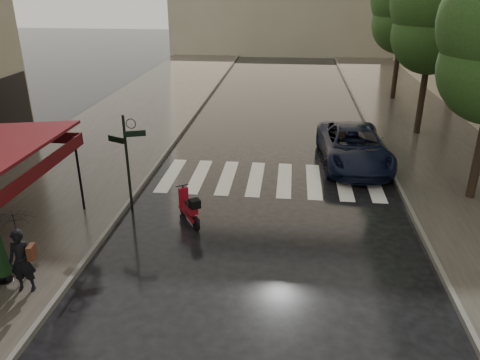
# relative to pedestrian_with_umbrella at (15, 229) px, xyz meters

# --- Properties ---
(ground) EXTENTS (120.00, 120.00, 0.00)m
(ground) POSITION_rel_pedestrian_with_umbrella_xyz_m (2.24, 1.34, -1.71)
(ground) COLOR black
(ground) RESTS_ON ground
(sidewalk_near) EXTENTS (6.00, 60.00, 0.12)m
(sidewalk_near) POSITION_rel_pedestrian_with_umbrella_xyz_m (-2.26, 13.34, -1.65)
(sidewalk_near) COLOR #38332D
(sidewalk_near) RESTS_ON ground
(sidewalk_far) EXTENTS (5.50, 60.00, 0.12)m
(sidewalk_far) POSITION_rel_pedestrian_with_umbrella_xyz_m (12.49, 13.34, -1.65)
(sidewalk_far) COLOR #38332D
(sidewalk_far) RESTS_ON ground
(curb_near) EXTENTS (0.12, 60.00, 0.16)m
(curb_near) POSITION_rel_pedestrian_with_umbrella_xyz_m (0.79, 13.34, -1.64)
(curb_near) COLOR #595651
(curb_near) RESTS_ON ground
(curb_far) EXTENTS (0.12, 60.00, 0.16)m
(curb_far) POSITION_rel_pedestrian_with_umbrella_xyz_m (9.69, 13.34, -1.64)
(curb_far) COLOR #595651
(curb_far) RESTS_ON ground
(crosswalk) EXTENTS (7.85, 3.20, 0.01)m
(crosswalk) POSITION_rel_pedestrian_with_umbrella_xyz_m (5.21, 7.34, -1.70)
(crosswalk) COLOR silver
(crosswalk) RESTS_ON ground
(signpost) EXTENTS (1.17, 0.29, 3.10)m
(signpost) POSITION_rel_pedestrian_with_umbrella_xyz_m (1.04, 4.34, 0.12)
(signpost) COLOR black
(signpost) RESTS_ON ground
(tree_mid) EXTENTS (3.80, 3.80, 8.34)m
(tree_mid) POSITION_rel_pedestrian_with_umbrella_xyz_m (11.74, 13.34, 3.88)
(tree_mid) COLOR black
(tree_mid) RESTS_ON sidewalk_far
(tree_far) EXTENTS (3.80, 3.80, 8.16)m
(tree_far) POSITION_rel_pedestrian_with_umbrella_xyz_m (11.94, 20.34, 3.75)
(tree_far) COLOR black
(tree_far) RESTS_ON sidewalk_far
(pedestrian_with_umbrella) EXTENTS (1.04, 1.06, 2.39)m
(pedestrian_with_umbrella) POSITION_rel_pedestrian_with_umbrella_xyz_m (0.00, 0.00, 0.00)
(pedestrian_with_umbrella) COLOR black
(pedestrian_with_umbrella) RESTS_ON sidewalk_near
(scooter) EXTENTS (0.93, 1.34, 1.01)m
(scooter) POSITION_rel_pedestrian_with_umbrella_xyz_m (3.00, 3.79, -1.24)
(scooter) COLOR black
(scooter) RESTS_ON ground
(parked_car) EXTENTS (2.72, 5.41, 1.47)m
(parked_car) POSITION_rel_pedestrian_with_umbrella_xyz_m (8.35, 9.26, -0.98)
(parked_car) COLOR black
(parked_car) RESTS_ON ground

